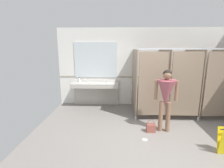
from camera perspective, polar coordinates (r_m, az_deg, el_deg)
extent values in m
cube|color=gray|center=(4.36, 15.01, -17.77)|extent=(6.25, 5.44, 0.10)
cube|color=silver|center=(6.26, 10.79, 5.60)|extent=(6.25, 0.12, 2.80)
cube|color=#9E937F|center=(6.25, 10.75, 2.35)|extent=(6.25, 0.01, 0.06)
cube|color=#B2ADA3|center=(5.98, -5.80, -0.27)|extent=(1.66, 0.57, 0.14)
cube|color=#B2ADA3|center=(6.33, -5.41, -3.68)|extent=(1.66, 0.08, 0.74)
cube|color=beige|center=(6.02, -9.75, -0.11)|extent=(0.42, 0.32, 0.11)
cylinder|color=silver|center=(6.22, -9.36, 1.28)|extent=(0.04, 0.04, 0.11)
cylinder|color=silver|center=(6.16, -9.47, 1.59)|extent=(0.03, 0.11, 0.03)
sphere|color=silver|center=(6.22, -8.70, 1.07)|extent=(0.04, 0.04, 0.04)
cube|color=beige|center=(5.91, -1.85, -0.18)|extent=(0.42, 0.32, 0.11)
cylinder|color=silver|center=(6.11, -1.71, 1.24)|extent=(0.04, 0.04, 0.11)
cylinder|color=silver|center=(6.05, -1.75, 1.56)|extent=(0.03, 0.11, 0.03)
sphere|color=silver|center=(6.12, -1.05, 1.02)|extent=(0.04, 0.04, 0.04)
cube|color=silver|center=(6.15, -5.59, 8.14)|extent=(1.56, 0.02, 1.27)
cube|color=#84705B|center=(5.46, 7.68, 1.45)|extent=(0.03, 1.46, 1.93)
cylinder|color=silver|center=(5.13, 8.06, -11.32)|extent=(0.05, 0.05, 0.12)
cube|color=#84705B|center=(5.63, 17.03, 1.33)|extent=(0.03, 1.46, 1.93)
cylinder|color=silver|center=(5.30, 18.17, -11.03)|extent=(0.05, 0.05, 0.12)
cube|color=#84705B|center=(5.93, 25.63, 1.19)|extent=(0.03, 1.46, 1.93)
cylinder|color=silver|center=(5.62, 27.35, -10.47)|extent=(0.05, 0.05, 0.12)
cube|color=#84705B|center=(6.35, 33.25, 1.05)|extent=(0.03, 1.46, 1.93)
cube|color=#84705B|center=(4.86, 13.86, -0.15)|extent=(0.84, 0.08, 1.83)
cube|color=#84705B|center=(5.12, 23.96, -0.23)|extent=(0.84, 0.03, 1.83)
cube|color=#84705B|center=(5.53, 32.82, -0.28)|extent=(0.84, 0.11, 1.83)
cube|color=#B7BABF|center=(5.02, 24.95, 10.84)|extent=(2.81, 0.04, 0.04)
cylinder|color=#8C664C|center=(4.53, 18.58, -10.63)|extent=(0.11, 0.11, 0.78)
cylinder|color=#8C664C|center=(4.51, 16.27, -10.56)|extent=(0.11, 0.11, 0.78)
cone|color=#994C56|center=(4.33, 17.94, -3.19)|extent=(0.47, 0.47, 0.67)
cube|color=#994C56|center=(4.26, 18.20, 0.78)|extent=(0.44, 0.24, 0.10)
cylinder|color=#8C664C|center=(4.34, 21.18, -2.20)|extent=(0.08, 0.08, 0.50)
cylinder|color=#8C664C|center=(4.29, 14.82, -1.92)|extent=(0.08, 0.08, 0.50)
sphere|color=#8C664C|center=(4.23, 18.35, 2.97)|extent=(0.21, 0.21, 0.21)
sphere|color=black|center=(4.24, 18.35, 3.19)|extent=(0.21, 0.21, 0.21)
cube|color=#934C42|center=(4.50, 13.12, -14.42)|extent=(0.22, 0.13, 0.21)
torus|color=#934C42|center=(4.44, 13.22, -12.76)|extent=(0.17, 0.02, 0.17)
cylinder|color=white|center=(6.23, -11.12, 1.39)|extent=(0.07, 0.07, 0.14)
cylinder|color=black|center=(6.22, -11.16, 2.21)|extent=(0.03, 0.03, 0.04)
cube|color=yellow|center=(4.22, 34.02, -15.61)|extent=(0.28, 0.10, 0.55)
cylinder|color=#B7BABF|center=(4.18, 11.14, -18.10)|extent=(0.14, 0.14, 0.01)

